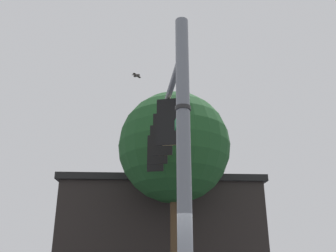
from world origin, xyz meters
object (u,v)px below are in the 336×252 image
object	(u,v)px
traffic_light_arm_end	(157,154)
street_name_sign	(181,113)
traffic_light_nearest_pole	(169,124)
bird_flying	(137,75)
traffic_light_mid_inner	(164,136)
traffic_light_mid_outer	(160,146)

from	to	relation	value
traffic_light_arm_end	street_name_sign	xyz separation A→B (m)	(1.51, -4.46, -0.45)
traffic_light_nearest_pole	traffic_light_arm_end	world-z (taller)	same
street_name_sign	bird_flying	bearing A→B (deg)	118.90
traffic_light_mid_inner	street_name_sign	bearing A→B (deg)	-71.38
traffic_light_mid_inner	traffic_light_arm_end	xyz separation A→B (m)	(-0.62, 1.82, 0.00)
traffic_light_mid_inner	traffic_light_arm_end	size ratio (longest dim) A/B	1.00
traffic_light_nearest_pole	traffic_light_mid_outer	distance (m)	1.92
traffic_light_arm_end	traffic_light_mid_inner	bearing A→B (deg)	-71.25
traffic_light_nearest_pole	street_name_sign	size ratio (longest dim) A/B	1.22
traffic_light_nearest_pole	traffic_light_mid_inner	xyz separation A→B (m)	(-0.31, 0.91, 0.00)
traffic_light_arm_end	traffic_light_nearest_pole	bearing A→B (deg)	-71.25
traffic_light_mid_outer	bird_flying	size ratio (longest dim) A/B	3.49
traffic_light_mid_outer	street_name_sign	distance (m)	3.78
traffic_light_arm_end	bird_flying	bearing A→B (deg)	-129.74
bird_flying	traffic_light_arm_end	bearing A→B (deg)	50.26
traffic_light_nearest_pole	street_name_sign	world-z (taller)	traffic_light_nearest_pole
traffic_light_arm_end	bird_flying	xyz separation A→B (m)	(-0.57, -0.69, 2.60)
street_name_sign	traffic_light_mid_outer	bearing A→B (deg)	108.65
traffic_light_mid_inner	bird_flying	world-z (taller)	bird_flying
traffic_light_arm_end	street_name_sign	world-z (taller)	traffic_light_arm_end
traffic_light_mid_inner	traffic_light_nearest_pole	bearing A→B (deg)	-71.25
traffic_light_arm_end	bird_flying	size ratio (longest dim) A/B	3.49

